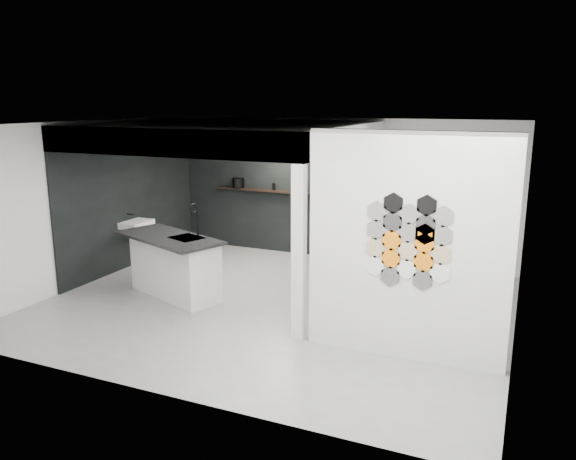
% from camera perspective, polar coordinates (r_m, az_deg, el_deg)
% --- Properties ---
extents(floor, '(7.00, 6.00, 0.01)m').
position_cam_1_polar(floor, '(8.90, -1.37, -7.61)').
color(floor, gray).
extents(partition_panel, '(2.45, 0.15, 2.80)m').
position_cam_1_polar(partition_panel, '(6.90, 11.99, -1.80)').
color(partition_panel, silver).
rests_on(partition_panel, floor).
extents(bay_clad_back, '(4.40, 0.04, 2.35)m').
position_cam_1_polar(bay_clad_back, '(11.73, -1.09, 3.44)').
color(bay_clad_back, black).
rests_on(bay_clad_back, floor).
extents(bay_clad_left, '(0.04, 4.00, 2.35)m').
position_cam_1_polar(bay_clad_left, '(11.21, -15.52, 2.51)').
color(bay_clad_left, black).
rests_on(bay_clad_left, floor).
extents(bulkhead, '(4.40, 4.00, 0.40)m').
position_cam_1_polar(bulkhead, '(9.83, -5.96, 9.58)').
color(bulkhead, silver).
rests_on(bulkhead, corner_column).
extents(corner_column, '(0.16, 0.16, 2.35)m').
position_cam_1_polar(corner_column, '(7.35, 1.12, -2.42)').
color(corner_column, silver).
rests_on(corner_column, floor).
extents(fascia_beam, '(4.40, 0.16, 0.40)m').
position_cam_1_polar(fascia_beam, '(8.21, -12.59, 8.66)').
color(fascia_beam, silver).
rests_on(fascia_beam, corner_column).
extents(wall_basin, '(0.40, 0.60, 0.12)m').
position_cam_1_polar(wall_basin, '(10.98, -15.13, 0.58)').
color(wall_basin, silver).
rests_on(wall_basin, bay_clad_left).
extents(display_shelf, '(3.00, 0.15, 0.04)m').
position_cam_1_polar(display_shelf, '(11.58, -0.85, 3.94)').
color(display_shelf, black).
rests_on(display_shelf, bay_clad_back).
extents(kitchen_island, '(2.10, 1.48, 1.55)m').
position_cam_1_polar(kitchen_island, '(9.32, -11.45, -3.49)').
color(kitchen_island, silver).
rests_on(kitchen_island, floor).
extents(stockpot, '(0.29, 0.29, 0.21)m').
position_cam_1_polar(stockpot, '(11.98, -5.08, 4.79)').
color(stockpot, black).
rests_on(stockpot, display_shelf).
extents(kettle, '(0.20, 0.20, 0.13)m').
position_cam_1_polar(kettle, '(11.10, 5.24, 3.94)').
color(kettle, black).
rests_on(kettle, display_shelf).
extents(glass_bowl, '(0.19, 0.19, 0.11)m').
position_cam_1_polar(glass_bowl, '(11.09, 5.53, 3.85)').
color(glass_bowl, gray).
rests_on(glass_bowl, display_shelf).
extents(glass_vase, '(0.12, 0.12, 0.14)m').
position_cam_1_polar(glass_vase, '(11.08, 5.53, 3.93)').
color(glass_vase, gray).
rests_on(glass_vase, display_shelf).
extents(bottle_dark, '(0.07, 0.07, 0.15)m').
position_cam_1_polar(bottle_dark, '(11.62, -1.47, 4.43)').
color(bottle_dark, black).
rests_on(bottle_dark, display_shelf).
extents(utensil_cup, '(0.10, 0.10, 0.09)m').
position_cam_1_polar(utensil_cup, '(12.03, -5.43, 4.55)').
color(utensil_cup, black).
rests_on(utensil_cup, display_shelf).
extents(hex_tile_cluster, '(1.04, 0.02, 1.16)m').
position_cam_1_polar(hex_tile_cluster, '(6.78, 12.16, -1.15)').
color(hex_tile_cluster, white).
rests_on(hex_tile_cluster, partition_panel).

